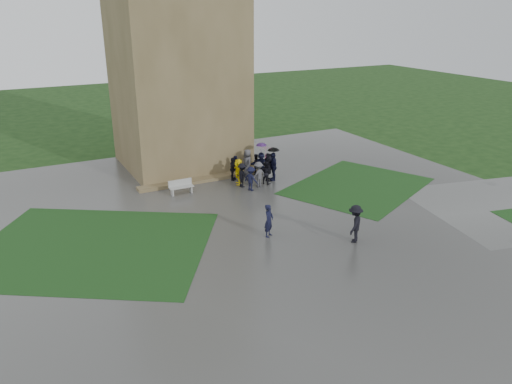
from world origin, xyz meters
name	(u,v)px	position (x,y,z in m)	size (l,w,h in m)	color
ground	(284,244)	(0.00, 0.00, 0.00)	(120.00, 120.00, 0.00)	black
plaza	(265,228)	(0.00, 2.00, 0.01)	(34.00, 34.00, 0.02)	#373735
lawn_inset_left	(93,247)	(-8.50, 4.00, 0.03)	(11.00, 9.00, 0.01)	#123412
lawn_inset_right	(357,186)	(8.50, 5.00, 0.03)	(9.00, 7.00, 0.01)	#123412
tower	(175,38)	(0.00, 15.00, 9.00)	(8.00, 8.00, 18.00)	brown
tower_plinth	(204,179)	(0.00, 10.60, 0.13)	(9.00, 0.80, 0.22)	brown
bench	(181,187)	(-2.16, 9.03, 0.47)	(1.53, 0.49, 0.88)	#A1A19D
visitor_cluster	(255,167)	(3.07, 9.00, 0.99)	(3.56, 3.86, 2.53)	black
pedestrian_mid	(269,221)	(-0.28, 1.08, 0.88)	(0.63, 0.41, 1.72)	black
pedestrian_near	(355,224)	(3.20, -1.42, 0.98)	(1.25, 0.64, 1.93)	black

